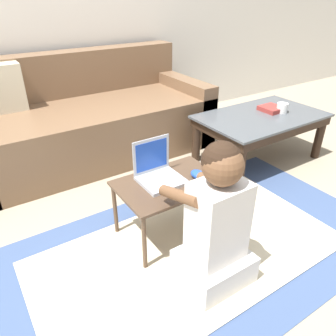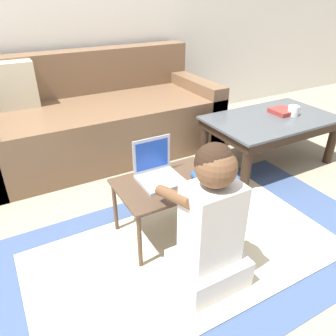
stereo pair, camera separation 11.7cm
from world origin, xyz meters
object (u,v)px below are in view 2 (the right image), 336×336
laptop_desk (169,188)px  computer_mouse (198,176)px  laptop (159,174)px  person_seated (210,226)px  cup_on_table (293,111)px  book_on_table (283,111)px  couch (98,119)px  coffee_table (271,125)px

laptop_desk → computer_mouse: computer_mouse is taller
laptop → person_seated: size_ratio=0.30×
cup_on_table → book_on_table: cup_on_table is taller
couch → person_seated: (-0.04, -1.73, 0.05)m
computer_mouse → laptop: bearing=153.7°
laptop_desk → person_seated: person_seated is taller
coffee_table → computer_mouse: 1.10m
couch → computer_mouse: size_ratio=19.19×
couch → computer_mouse: couch is taller
couch → laptop_desk: (-0.03, -1.32, 0.02)m
computer_mouse → person_seated: person_seated is taller
computer_mouse → person_seated: bearing=-115.5°
couch → person_seated: couch is taller
laptop → computer_mouse: bearing=-26.3°
computer_mouse → book_on_table: bearing=22.6°
coffee_table → book_on_table: bearing=10.1°
computer_mouse → cup_on_table: 1.26m
computer_mouse → book_on_table: book_on_table is taller
laptop_desk → book_on_table: (1.31, 0.43, 0.10)m
laptop_desk → book_on_table: book_on_table is taller
cup_on_table → couch: bearing=144.0°
cup_on_table → person_seated: bearing=-150.5°
coffee_table → laptop_desk: (-1.17, -0.40, -0.02)m
cup_on_table → book_on_table: size_ratio=0.50×
computer_mouse → book_on_table: size_ratio=0.60×
laptop_desk → computer_mouse: size_ratio=5.53×
laptop_desk → book_on_table: size_ratio=3.31×
coffee_table → computer_mouse: (-1.01, -0.45, 0.04)m
coffee_table → computer_mouse: size_ratio=9.80×
coffee_table → book_on_table: 0.17m
computer_mouse → cup_on_table: (1.19, 0.41, 0.06)m
book_on_table → computer_mouse: bearing=-157.4°
laptop → computer_mouse: 0.22m
laptop → cup_on_table: laptop is taller
laptop → couch: bearing=87.2°
laptop_desk → couch: bearing=88.9°
couch → laptop: bearing=-92.8°
person_seated → cup_on_table: size_ratio=8.62×
couch → cup_on_table: 1.65m
laptop → person_seated: 0.47m
cup_on_table → book_on_table: bearing=119.2°
laptop_desk → computer_mouse: bearing=-17.3°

